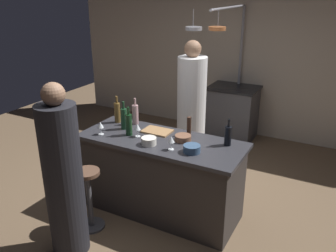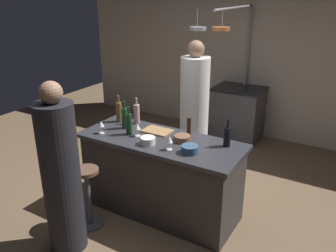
{
  "view_description": "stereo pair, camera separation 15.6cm",
  "coord_description": "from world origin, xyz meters",
  "px_view_note": "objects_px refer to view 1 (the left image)",
  "views": [
    {
      "loc": [
        1.69,
        -3.02,
        2.41
      ],
      "look_at": [
        0.0,
        0.15,
        1.0
      ],
      "focal_mm": 37.77,
      "sensor_mm": 36.0,
      "label": 1
    },
    {
      "loc": [
        1.83,
        -2.95,
        2.41
      ],
      "look_at": [
        0.0,
        0.15,
        1.0
      ],
      "focal_mm": 37.77,
      "sensor_mm": 36.0,
      "label": 2
    }
  ],
  "objects_px": {
    "wine_bottle_rose": "(135,114)",
    "wine_bottle_dark": "(228,135)",
    "wine_glass_near_right_guest": "(171,140)",
    "wine_glass_by_chef": "(138,128)",
    "wine_bottle_amber": "(117,112)",
    "mixing_bowl_ceramic": "(149,141)",
    "bar_stool_left": "(89,197)",
    "stove_range": "(232,113)",
    "chef": "(191,114)",
    "pepper_mill": "(189,126)",
    "mixing_bowl_wooden": "(183,138)",
    "guest_left": "(64,179)",
    "wine_bottle_red": "(129,124)",
    "mixing_bowl_blue": "(192,149)",
    "cutting_board": "(157,131)",
    "wine_bottle_green": "(124,118)",
    "wine_glass_near_left_guest": "(101,126)"
  },
  "relations": [
    {
      "from": "wine_bottle_red",
      "to": "mixing_bowl_wooden",
      "type": "height_order",
      "value": "wine_bottle_red"
    },
    {
      "from": "wine_bottle_dark",
      "to": "wine_glass_near_right_guest",
      "type": "xyz_separation_m",
      "value": [
        -0.46,
        -0.37,
        -0.0
      ]
    },
    {
      "from": "wine_bottle_dark",
      "to": "stove_range",
      "type": "bearing_deg",
      "value": 106.58
    },
    {
      "from": "wine_glass_near_right_guest",
      "to": "wine_glass_by_chef",
      "type": "relative_size",
      "value": 1.0
    },
    {
      "from": "wine_bottle_dark",
      "to": "mixing_bowl_wooden",
      "type": "xyz_separation_m",
      "value": [
        -0.45,
        -0.12,
        -0.08
      ]
    },
    {
      "from": "mixing_bowl_wooden",
      "to": "bar_stool_left",
      "type": "bearing_deg",
      "value": -137.09
    },
    {
      "from": "pepper_mill",
      "to": "wine_bottle_red",
      "type": "height_order",
      "value": "wine_bottle_red"
    },
    {
      "from": "wine_bottle_amber",
      "to": "mixing_bowl_wooden",
      "type": "bearing_deg",
      "value": -7.88
    },
    {
      "from": "wine_glass_by_chef",
      "to": "mixing_bowl_blue",
      "type": "height_order",
      "value": "wine_glass_by_chef"
    },
    {
      "from": "guest_left",
      "to": "pepper_mill",
      "type": "xyz_separation_m",
      "value": [
        0.69,
        1.22,
        0.22
      ]
    },
    {
      "from": "guest_left",
      "to": "wine_bottle_red",
      "type": "bearing_deg",
      "value": 83.04
    },
    {
      "from": "pepper_mill",
      "to": "wine_bottle_green",
      "type": "bearing_deg",
      "value": -166.19
    },
    {
      "from": "cutting_board",
      "to": "wine_glass_by_chef",
      "type": "distance_m",
      "value": 0.27
    },
    {
      "from": "wine_glass_by_chef",
      "to": "wine_bottle_amber",
      "type": "bearing_deg",
      "value": 150.08
    },
    {
      "from": "mixing_bowl_wooden",
      "to": "wine_bottle_dark",
      "type": "bearing_deg",
      "value": 14.53
    },
    {
      "from": "guest_left",
      "to": "cutting_board",
      "type": "height_order",
      "value": "guest_left"
    },
    {
      "from": "chef",
      "to": "cutting_board",
      "type": "xyz_separation_m",
      "value": [
        -0.01,
        -0.9,
        0.07
      ]
    },
    {
      "from": "wine_bottle_rose",
      "to": "mixing_bowl_wooden",
      "type": "xyz_separation_m",
      "value": [
        0.71,
        -0.18,
        -0.09
      ]
    },
    {
      "from": "cutting_board",
      "to": "wine_bottle_dark",
      "type": "height_order",
      "value": "wine_bottle_dark"
    },
    {
      "from": "wine_bottle_amber",
      "to": "wine_bottle_dark",
      "type": "bearing_deg",
      "value": -0.51
    },
    {
      "from": "wine_glass_near_left_guest",
      "to": "wine_glass_near_right_guest",
      "type": "distance_m",
      "value": 0.87
    },
    {
      "from": "pepper_mill",
      "to": "wine_glass_by_chef",
      "type": "xyz_separation_m",
      "value": [
        -0.47,
        -0.3,
        0.0
      ]
    },
    {
      "from": "cutting_board",
      "to": "wine_bottle_red",
      "type": "xyz_separation_m",
      "value": [
        -0.23,
        -0.22,
        0.12
      ]
    },
    {
      "from": "pepper_mill",
      "to": "wine_bottle_rose",
      "type": "height_order",
      "value": "wine_bottle_rose"
    },
    {
      "from": "wine_glass_near_right_guest",
      "to": "wine_glass_by_chef",
      "type": "bearing_deg",
      "value": 165.4
    },
    {
      "from": "stove_range",
      "to": "wine_bottle_dark",
      "type": "relative_size",
      "value": 3.11
    },
    {
      "from": "wine_glass_near_right_guest",
      "to": "wine_bottle_dark",
      "type": "bearing_deg",
      "value": 39.01
    },
    {
      "from": "guest_left",
      "to": "stove_range",
      "type": "bearing_deg",
      "value": 81.98
    },
    {
      "from": "guest_left",
      "to": "wine_bottle_red",
      "type": "xyz_separation_m",
      "value": [
        0.11,
        0.92,
        0.24
      ]
    },
    {
      "from": "mixing_bowl_ceramic",
      "to": "mixing_bowl_blue",
      "type": "xyz_separation_m",
      "value": [
        0.47,
        0.04,
        -0.0
      ]
    },
    {
      "from": "wine_bottle_dark",
      "to": "mixing_bowl_blue",
      "type": "distance_m",
      "value": 0.42
    },
    {
      "from": "stove_range",
      "to": "chef",
      "type": "height_order",
      "value": "chef"
    },
    {
      "from": "guest_left",
      "to": "mixing_bowl_blue",
      "type": "relative_size",
      "value": 9.93
    },
    {
      "from": "wine_bottle_rose",
      "to": "wine_bottle_dark",
      "type": "xyz_separation_m",
      "value": [
        1.17,
        -0.07,
        -0.02
      ]
    },
    {
      "from": "bar_stool_left",
      "to": "wine_bottle_green",
      "type": "height_order",
      "value": "wine_bottle_green"
    },
    {
      "from": "bar_stool_left",
      "to": "wine_bottle_rose",
      "type": "bearing_deg",
      "value": 88.06
    },
    {
      "from": "pepper_mill",
      "to": "wine_bottle_dark",
      "type": "distance_m",
      "value": 0.47
    },
    {
      "from": "wine_bottle_amber",
      "to": "cutting_board",
      "type": "bearing_deg",
      "value": -4.26
    },
    {
      "from": "stove_range",
      "to": "wine_glass_near_right_guest",
      "type": "height_order",
      "value": "wine_glass_near_right_guest"
    },
    {
      "from": "chef",
      "to": "wine_bottle_dark",
      "type": "relative_size",
      "value": 6.31
    },
    {
      "from": "stove_range",
      "to": "cutting_board",
      "type": "relative_size",
      "value": 2.78
    },
    {
      "from": "mixing_bowl_wooden",
      "to": "chef",
      "type": "bearing_deg",
      "value": 109.73
    },
    {
      "from": "wine_bottle_green",
      "to": "wine_bottle_rose",
      "type": "bearing_deg",
      "value": 82.0
    },
    {
      "from": "wine_bottle_green",
      "to": "wine_bottle_red",
      "type": "relative_size",
      "value": 1.02
    },
    {
      "from": "wine_glass_by_chef",
      "to": "mixing_bowl_ceramic",
      "type": "distance_m",
      "value": 0.25
    },
    {
      "from": "wine_bottle_red",
      "to": "wine_glass_near_left_guest",
      "type": "relative_size",
      "value": 2.2
    },
    {
      "from": "stove_range",
      "to": "pepper_mill",
      "type": "height_order",
      "value": "pepper_mill"
    },
    {
      "from": "bar_stool_left",
      "to": "wine_bottle_dark",
      "type": "relative_size",
      "value": 2.37
    },
    {
      "from": "chef",
      "to": "mixing_bowl_ceramic",
      "type": "distance_m",
      "value": 1.25
    },
    {
      "from": "wine_bottle_amber",
      "to": "wine_glass_near_right_guest",
      "type": "xyz_separation_m",
      "value": [
        0.93,
        -0.38,
        -0.02
      ]
    }
  ]
}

